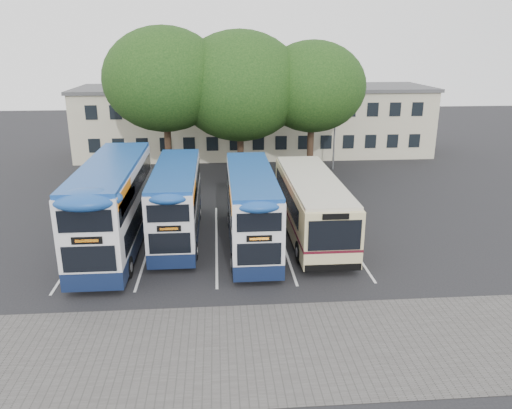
{
  "coord_description": "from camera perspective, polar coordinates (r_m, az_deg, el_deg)",
  "views": [
    {
      "loc": [
        -3.59,
        -19.83,
        10.18
      ],
      "look_at": [
        -1.63,
        5.0,
        2.0
      ],
      "focal_mm": 35.0,
      "sensor_mm": 36.0,
      "label": 1
    }
  ],
  "objects": [
    {
      "name": "paving_strip",
      "position": [
        18.06,
        1.37,
        -16.12
      ],
      "size": [
        40.0,
        6.0,
        0.01
      ],
      "primitive_type": "cube",
      "color": "#595654",
      "rests_on": "ground"
    },
    {
      "name": "lamp_post",
      "position": [
        41.25,
        9.12,
        10.87
      ],
      "size": [
        0.25,
        1.05,
        9.06
      ],
      "color": "gray",
      "rests_on": "ground"
    },
    {
      "name": "tree_left",
      "position": [
        37.24,
        -10.42,
        13.87
      ],
      "size": [
        8.71,
        8.71,
        11.27
      ],
      "color": "black",
      "rests_on": "ground"
    },
    {
      "name": "tree_right",
      "position": [
        38.04,
        6.46,
        13.22
      ],
      "size": [
        7.85,
        7.85,
        10.31
      ],
      "color": "black",
      "rests_on": "ground"
    },
    {
      "name": "tree_mid",
      "position": [
        37.65,
        -1.86,
        13.36
      ],
      "size": [
        9.44,
        9.44,
        11.03
      ],
      "color": "black",
      "rests_on": "ground"
    },
    {
      "name": "bus_dd_right",
      "position": [
        25.49,
        -0.54,
        -0.11
      ],
      "size": [
        2.3,
        9.49,
        3.95
      ],
      "color": "#101C3C",
      "rests_on": "ground"
    },
    {
      "name": "ground",
      "position": [
        22.58,
        5.18,
        -8.69
      ],
      "size": [
        120.0,
        120.0,
        0.0
      ],
      "primitive_type": "plane",
      "color": "black",
      "rests_on": "ground"
    },
    {
      "name": "bus_single",
      "position": [
        27.35,
        6.37,
        0.3
      ],
      "size": [
        2.75,
        10.82,
        3.23
      ],
      "color": "beige",
      "rests_on": "ground"
    },
    {
      "name": "bus_dd_left",
      "position": [
        26.08,
        -16.0,
        0.27
      ],
      "size": [
        2.61,
        10.76,
        4.48
      ],
      "color": "#101C3C",
      "rests_on": "ground"
    },
    {
      "name": "bus_dd_mid",
      "position": [
        26.95,
        -9.05,
        0.62
      ],
      "size": [
        2.27,
        9.37,
        3.9
      ],
      "color": "#101C3C",
      "rests_on": "ground"
    },
    {
      "name": "bay_lines",
      "position": [
        26.83,
        -4.54,
        -4.15
      ],
      "size": [
        14.12,
        11.0,
        0.01
      ],
      "color": "silver",
      "rests_on": "ground"
    },
    {
      "name": "depot_building",
      "position": [
        47.48,
        -0.14,
        9.68
      ],
      "size": [
        32.4,
        8.4,
        6.2
      ],
      "color": "beige",
      "rests_on": "ground"
    }
  ]
}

